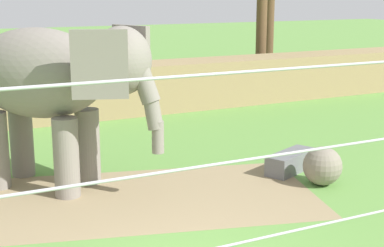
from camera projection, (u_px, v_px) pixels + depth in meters
dirt_patch at (143, 198)px, 11.21m from camera, size 7.47×5.22×0.01m
embankment_wall at (17, 97)px, 17.41m from camera, size 36.00×1.80×1.61m
elephant at (54, 81)px, 11.36m from camera, size 3.74×3.75×3.33m
enrichment_ball at (322, 166)px, 11.89m from camera, size 0.82×0.82×0.82m
feed_trough at (291, 162)px, 12.83m from camera, size 1.48×1.01×0.44m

